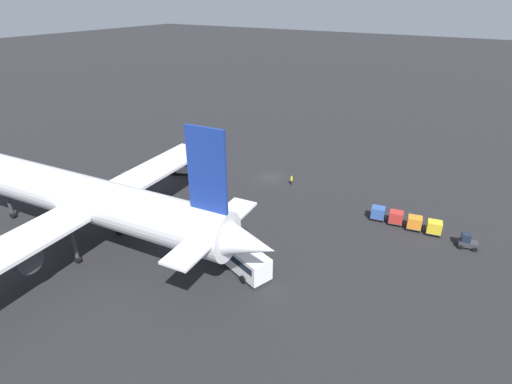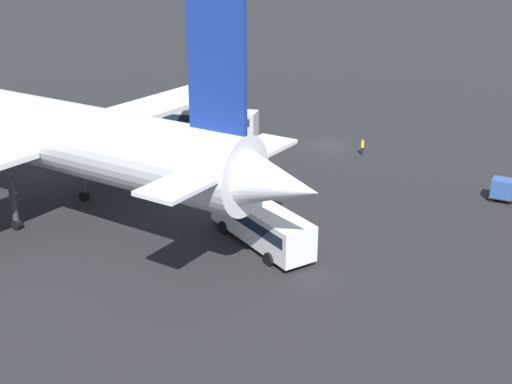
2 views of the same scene
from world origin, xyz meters
The scene contains 10 objects.
ground_plane centered at (0.00, 0.00, 0.00)m, with size 600.00×600.00×0.00m, color #232326.
airplane centered at (9.83, 31.73, 7.24)m, with size 54.68×46.95×19.24m.
shuttle_bus_near centered at (13.13, 5.78, 2.01)m, with size 11.71×7.07×3.37m.
shuttle_bus_far centered at (-9.46, 25.21, 1.90)m, with size 11.02×6.21×3.16m.
baggage_tug centered at (-33.64, 5.93, 0.94)m, with size 2.62×2.07×2.10m.
worker_person centered at (-4.77, 0.68, 0.87)m, with size 0.38×0.38×1.74m.
cargo_cart_yellow centered at (-29.27, 4.82, 1.19)m, with size 2.25×2.00×2.06m.
cargo_cart_orange centered at (-26.62, 4.95, 1.19)m, with size 2.25×2.00×2.06m.
cargo_cart_red centered at (-23.97, 4.79, 1.19)m, with size 2.25×2.00×2.06m.
cargo_cart_blue centered at (-21.32, 4.83, 1.19)m, with size 2.25×2.00×2.06m.
Camera 1 is at (-32.82, 58.67, 30.63)m, focal length 28.00 mm.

